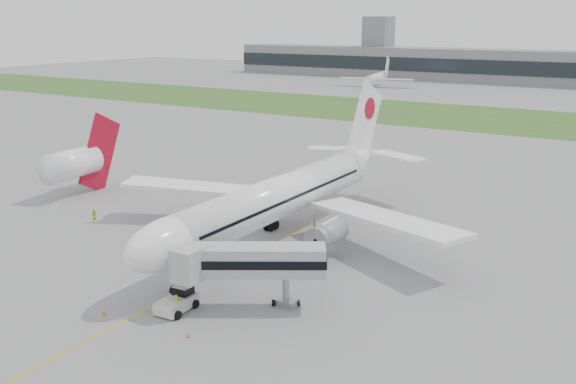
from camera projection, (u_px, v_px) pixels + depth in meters
The scene contains 13 objects.
ground at pixel (261, 250), 75.39m from camera, with size 600.00×600.00×0.00m, color gray.
apron_markings at pixel (236, 263), 71.30m from camera, with size 70.00×70.00×0.04m, color gold, non-canonical shape.
grass_strip at pixel (510, 120), 173.74m from camera, with size 600.00×50.00×0.02m, color #2C5720.
control_tower at pixel (377, 76), 311.54m from camera, with size 12.00×12.00×56.00m, color gray, non-canonical shape.
airliner at pixel (283, 195), 77.92m from camera, with size 48.13×53.95×17.88m.
pushback_tug at pixel (178, 300), 59.66m from camera, with size 2.98×4.20×2.07m.
jet_bridge at pixel (247, 262), 58.96m from camera, with size 12.55×10.06×6.31m.
safety_cone_left at pixel (104, 313), 58.70m from camera, with size 0.36×0.36×0.50m, color orange.
safety_cone_right at pixel (188, 335), 54.58m from camera, with size 0.35×0.35×0.48m, color orange.
ground_crew_near at pixel (176, 304), 58.85m from camera, with size 0.69×0.45×1.89m, color gold.
ground_crew_far at pixel (95, 216), 85.33m from camera, with size 0.92×0.72×1.89m, color #C2E325.
neighbor_aircraft at pixel (75, 163), 98.03m from camera, with size 5.53×15.88×12.87m.
distant_aircraft_left at pixel (376, 87), 260.07m from camera, with size 29.93×26.41×11.44m, color white, non-canonical shape.
Camera 1 is at (40.27, -58.62, 26.14)m, focal length 40.00 mm.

